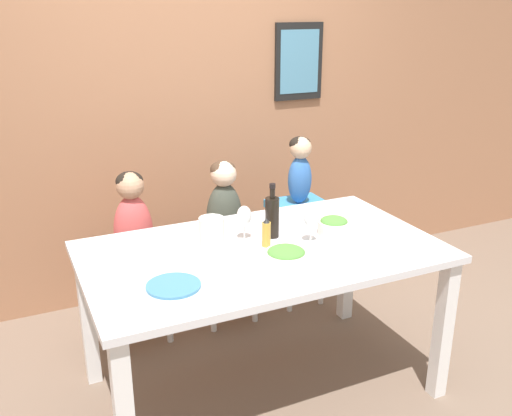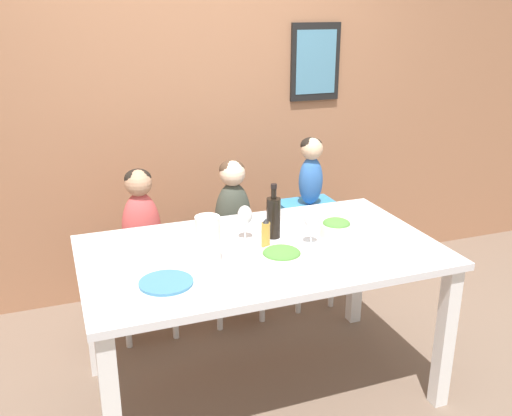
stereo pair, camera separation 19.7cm
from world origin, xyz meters
name	(u,v)px [view 2 (the right image)]	position (x,y,z in m)	size (l,w,h in m)	color
ground_plane	(261,386)	(0.00, 0.00, 0.00)	(14.00, 14.00, 0.00)	#705B4C
wall_back	(190,90)	(0.00, 1.28, 1.35)	(10.00, 0.09, 2.70)	#9E6B4C
dining_table	(261,267)	(0.00, 0.00, 0.68)	(1.67, 0.96, 0.78)	silver
chair_far_left	(145,275)	(-0.45, 0.74, 0.37)	(0.41, 0.37, 0.44)	silver
chair_far_center	(234,261)	(0.10, 0.74, 0.37)	(0.41, 0.37, 0.44)	silver
chair_right_highchair	(309,227)	(0.61, 0.74, 0.53)	(0.35, 0.31, 0.68)	silver
person_child_left	(141,217)	(-0.45, 0.74, 0.73)	(0.22, 0.18, 0.57)	#C64C4C
person_child_center	(233,206)	(0.10, 0.74, 0.73)	(0.22, 0.18, 0.57)	#3D4238
person_baby_right	(311,167)	(0.61, 0.74, 0.92)	(0.15, 0.14, 0.42)	#3366B2
wine_bottle	(273,216)	(0.11, 0.11, 0.89)	(0.07, 0.07, 0.27)	black
paper_towel_roll	(208,241)	(-0.28, -0.08, 0.89)	(0.11, 0.11, 0.22)	white
wine_glass_near	(312,220)	(0.24, -0.03, 0.90)	(0.07, 0.07, 0.17)	white
wine_glass_far	(245,216)	(-0.03, 0.13, 0.90)	(0.07, 0.07, 0.17)	white
salad_bowl_large	(282,258)	(0.01, -0.22, 0.82)	(0.20, 0.20, 0.09)	silver
salad_bowl_small	(336,228)	(0.40, 0.02, 0.82)	(0.16, 0.16, 0.09)	silver
dinner_plate_front_left	(166,283)	(-0.50, -0.20, 0.78)	(0.23, 0.23, 0.01)	teal
dinner_plate_back_left	(151,240)	(-0.47, 0.28, 0.78)	(0.23, 0.23, 0.01)	silver
dinner_plate_back_right	(337,215)	(0.54, 0.27, 0.78)	(0.23, 0.23, 0.01)	silver
dinner_plate_front_right	(370,259)	(0.41, -0.29, 0.78)	(0.23, 0.23, 0.01)	silver
condiment_bottle_hot_sauce	(266,233)	(0.03, 0.02, 0.84)	(0.04, 0.04, 0.14)	#BC8E33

